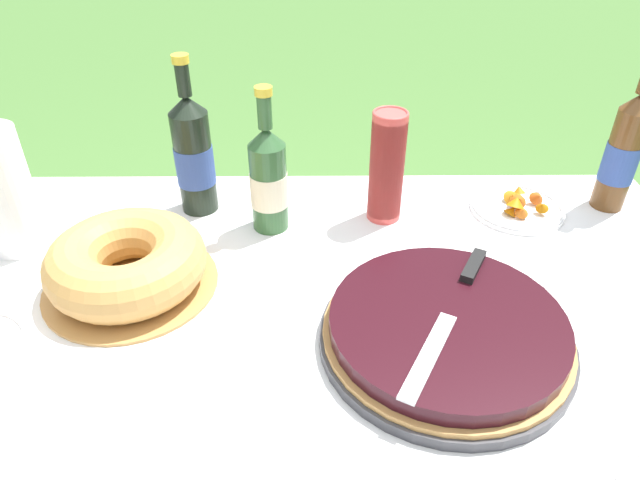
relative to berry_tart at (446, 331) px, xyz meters
name	(u,v)px	position (x,y,z in m)	size (l,w,h in m)	color
garden_table	(334,379)	(-0.18, -0.01, -0.10)	(1.47, 1.15, 0.76)	brown
tablecloth	(335,355)	(-0.18, -0.01, -0.04)	(1.48, 1.16, 0.10)	white
berry_tart	(446,331)	(0.00, 0.00, 0.00)	(0.41, 0.41, 0.06)	#38383D
serving_knife	(455,304)	(0.01, 0.03, 0.04)	(0.20, 0.34, 0.01)	silver
bundt_cake	(127,263)	(-0.55, 0.15, 0.02)	(0.31, 0.31, 0.10)	#B78447
cup_stack	(387,167)	(-0.06, 0.39, 0.09)	(0.07, 0.07, 0.24)	#E04C47
cider_bottle_green	(268,179)	(-0.30, 0.35, 0.08)	(0.08, 0.08, 0.30)	#2D562D
cider_bottle_amber	(623,152)	(0.44, 0.43, 0.10)	(0.07, 0.07, 0.34)	brown
juice_bottle_red	(194,155)	(-0.47, 0.43, 0.10)	(0.08, 0.08, 0.34)	black
snack_plate_left	(518,206)	(0.24, 0.41, -0.01)	(0.20, 0.20, 0.06)	white
paper_towel_roll	(3,191)	(-0.80, 0.28, 0.10)	(0.11, 0.11, 0.25)	white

